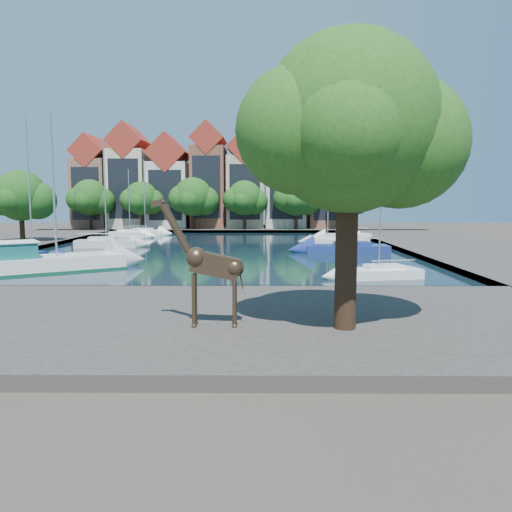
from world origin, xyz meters
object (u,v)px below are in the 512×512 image
(plane_tree, at_px, (352,130))
(motorsailer, at_px, (30,260))
(giraffe_statue, at_px, (208,264))
(sailboat_right_a, at_px, (379,271))

(plane_tree, height_order, motorsailer, motorsailer)
(plane_tree, distance_m, motorsailer, 26.44)
(plane_tree, bearing_deg, giraffe_statue, 176.74)
(motorsailer, bearing_deg, plane_tree, -40.53)
(plane_tree, distance_m, giraffe_statue, 7.08)
(motorsailer, xyz_separation_m, sailboat_right_a, (23.94, -2.43, -0.37))
(plane_tree, distance_m, sailboat_right_a, 16.49)
(sailboat_right_a, bearing_deg, plane_tree, -107.63)
(plane_tree, relative_size, motorsailer, 0.89)
(giraffe_statue, relative_size, sailboat_right_a, 0.53)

